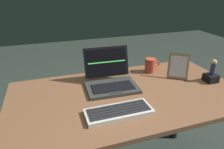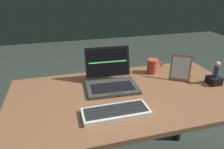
{
  "view_description": "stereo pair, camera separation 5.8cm",
  "coord_description": "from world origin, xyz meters",
  "px_view_note": "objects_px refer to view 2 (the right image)",
  "views": [
    {
      "loc": [
        -0.41,
        -0.93,
        1.32
      ],
      "look_at": [
        -0.08,
        0.07,
        0.83
      ],
      "focal_mm": 32.33,
      "sensor_mm": 36.0,
      "label": 1
    },
    {
      "loc": [
        -0.35,
        -0.94,
        1.32
      ],
      "look_at": [
        -0.08,
        0.07,
        0.83
      ],
      "focal_mm": 32.33,
      "sensor_mm": 36.0,
      "label": 2
    }
  ],
  "objects_px": {
    "photo_frame": "(180,68)",
    "figurine_stand": "(214,80)",
    "laptop_front": "(111,80)",
    "external_keyboard": "(116,112)",
    "figurine": "(217,69)",
    "coffee_mug": "(153,66)"
  },
  "relations": [
    {
      "from": "laptop_front",
      "to": "figurine_stand",
      "type": "relative_size",
      "value": 4.16
    },
    {
      "from": "photo_frame",
      "to": "laptop_front",
      "type": "bearing_deg",
      "value": 176.2
    },
    {
      "from": "laptop_front",
      "to": "photo_frame",
      "type": "height_order",
      "value": "laptop_front"
    },
    {
      "from": "laptop_front",
      "to": "coffee_mug",
      "type": "relative_size",
      "value": 2.76
    },
    {
      "from": "photo_frame",
      "to": "external_keyboard",
      "type": "bearing_deg",
      "value": -153.13
    },
    {
      "from": "coffee_mug",
      "to": "figurine_stand",
      "type": "bearing_deg",
      "value": -41.2
    },
    {
      "from": "figurine_stand",
      "to": "coffee_mug",
      "type": "xyz_separation_m",
      "value": [
        -0.29,
        0.26,
        0.03
      ]
    },
    {
      "from": "photo_frame",
      "to": "coffee_mug",
      "type": "xyz_separation_m",
      "value": [
        -0.12,
        0.15,
        -0.03
      ]
    },
    {
      "from": "laptop_front",
      "to": "figurine_stand",
      "type": "bearing_deg",
      "value": -12.79
    },
    {
      "from": "laptop_front",
      "to": "figurine",
      "type": "xyz_separation_m",
      "value": [
        0.63,
        -0.14,
        0.06
      ]
    },
    {
      "from": "figurine_stand",
      "to": "figurine",
      "type": "height_order",
      "value": "figurine"
    },
    {
      "from": "photo_frame",
      "to": "figurine",
      "type": "relative_size",
      "value": 1.64
    },
    {
      "from": "figurine",
      "to": "photo_frame",
      "type": "bearing_deg",
      "value": 147.16
    },
    {
      "from": "laptop_front",
      "to": "external_keyboard",
      "type": "bearing_deg",
      "value": -100.15
    },
    {
      "from": "external_keyboard",
      "to": "figurine",
      "type": "relative_size",
      "value": 3.22
    },
    {
      "from": "external_keyboard",
      "to": "figurine_stand",
      "type": "relative_size",
      "value": 4.35
    },
    {
      "from": "figurine",
      "to": "coffee_mug",
      "type": "relative_size",
      "value": 0.9
    },
    {
      "from": "figurine",
      "to": "coffee_mug",
      "type": "distance_m",
      "value": 0.39
    },
    {
      "from": "coffee_mug",
      "to": "photo_frame",
      "type": "bearing_deg",
      "value": -50.38
    },
    {
      "from": "laptop_front",
      "to": "external_keyboard",
      "type": "xyz_separation_m",
      "value": [
        -0.05,
        -0.29,
        -0.03
      ]
    },
    {
      "from": "figurine",
      "to": "coffee_mug",
      "type": "bearing_deg",
      "value": 138.8
    },
    {
      "from": "photo_frame",
      "to": "figurine_stand",
      "type": "xyz_separation_m",
      "value": [
        0.17,
        -0.11,
        -0.06
      ]
    }
  ]
}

